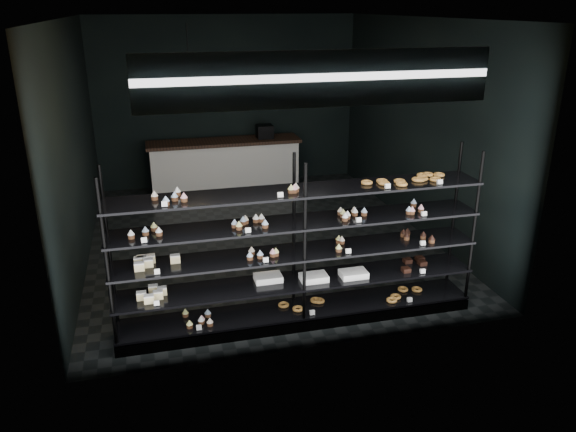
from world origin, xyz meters
The scene contains 5 objects.
room centered at (0.00, 0.00, 1.60)m, with size 5.01×6.01×3.20m.
display_shelf centered at (-0.08, -2.45, 0.63)m, with size 4.00×0.50×1.91m.
signage centered at (0.00, -2.93, 2.75)m, with size 3.30×0.05×0.50m.
pendant_lamp centered at (-1.03, -1.38, 2.45)m, with size 0.34×0.34×0.90m.
service_counter centered at (-0.16, 2.50, 0.50)m, with size 2.86×0.65×1.23m.
Camera 1 is at (-1.53, -7.80, 3.38)m, focal length 35.00 mm.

